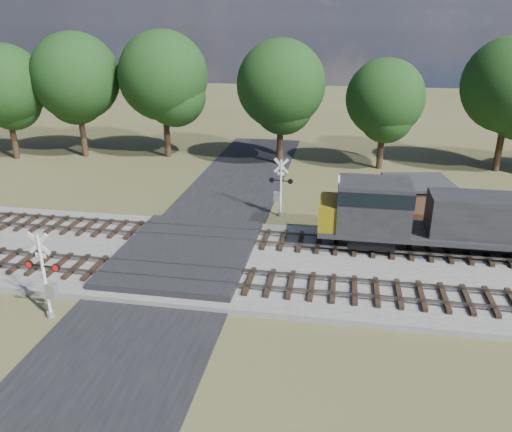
# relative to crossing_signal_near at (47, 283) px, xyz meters

# --- Properties ---
(ground) EXTENTS (160.00, 160.00, 0.00)m
(ground) POSITION_rel_crossing_signal_near_xyz_m (4.00, 5.99, -1.68)
(ground) COLOR #464927
(ground) RESTS_ON ground
(ballast_bed) EXTENTS (140.00, 10.00, 0.30)m
(ballast_bed) POSITION_rel_crossing_signal_near_xyz_m (14.00, 6.49, -1.53)
(ballast_bed) COLOR gray
(ballast_bed) RESTS_ON ground
(road) EXTENTS (7.00, 60.00, 0.08)m
(road) POSITION_rel_crossing_signal_near_xyz_m (4.00, 5.99, -1.64)
(road) COLOR black
(road) RESTS_ON ground
(crossing_panel) EXTENTS (7.00, 9.00, 0.62)m
(crossing_panel) POSITION_rel_crossing_signal_near_xyz_m (4.00, 6.49, -1.37)
(crossing_panel) COLOR #262628
(crossing_panel) RESTS_ON ground
(track_near) EXTENTS (140.00, 2.60, 0.33)m
(track_near) POSITION_rel_crossing_signal_near_xyz_m (7.12, 3.99, -1.27)
(track_near) COLOR black
(track_near) RESTS_ON ballast_bed
(track_far) EXTENTS (140.00, 2.60, 0.33)m
(track_far) POSITION_rel_crossing_signal_near_xyz_m (7.12, 8.99, -1.27)
(track_far) COLOR black
(track_far) RESTS_ON ballast_bed
(crossing_signal_near) EXTENTS (1.63, 0.35, 4.05)m
(crossing_signal_near) POSITION_rel_crossing_signal_near_xyz_m (0.00, 0.00, 0.00)
(crossing_signal_near) COLOR silver
(crossing_signal_near) RESTS_ON ground
(crossing_signal_far) EXTENTS (1.59, 0.35, 3.94)m
(crossing_signal_far) POSITION_rel_crossing_signal_near_xyz_m (8.16, 13.83, -0.05)
(crossing_signal_far) COLOR silver
(crossing_signal_far) RESTS_ON ground
(equipment_shed) EXTENTS (4.56, 4.56, 2.69)m
(equipment_shed) POSITION_rel_crossing_signal_near_xyz_m (16.96, 14.43, -0.32)
(equipment_shed) COLOR #4B2E20
(equipment_shed) RESTS_ON ground
(treeline) EXTENTS (83.97, 10.87, 11.48)m
(treeline) POSITION_rel_crossing_signal_near_xyz_m (8.34, 26.38, 5.16)
(treeline) COLOR black
(treeline) RESTS_ON ground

